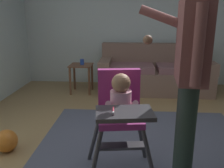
{
  "coord_description": "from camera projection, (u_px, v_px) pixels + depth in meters",
  "views": [
    {
      "loc": [
        -0.04,
        -2.28,
        1.37
      ],
      "look_at": [
        -0.19,
        -0.16,
        0.78
      ],
      "focal_mm": 39.3,
      "sensor_mm": 36.0,
      "label": 1
    }
  ],
  "objects": [
    {
      "name": "wall_far",
      "position": [
        132.0,
        17.0,
        4.84
      ],
      "size": [
        5.13,
        0.06,
        2.68
      ],
      "primitive_type": "cube",
      "color": "silver",
      "rests_on": "ground"
    },
    {
      "name": "ground",
      "position": [
        131.0,
        156.0,
        2.57
      ],
      "size": [
        5.93,
        7.05,
        0.1
      ],
      "primitive_type": "cube",
      "color": "#9B7D50"
    },
    {
      "name": "adult_standing",
      "position": [
        189.0,
        75.0,
        1.84
      ],
      "size": [
        0.51,
        0.52,
        1.67
      ],
      "rotation": [
        0.0,
        0.0,
        3.06
      ],
      "color": "#27372E",
      "rests_on": "ground"
    },
    {
      "name": "side_table",
      "position": [
        81.0,
        72.0,
        4.45
      ],
      "size": [
        0.4,
        0.4,
        0.52
      ],
      "color": "brown",
      "rests_on": "ground"
    },
    {
      "name": "couch",
      "position": [
        155.0,
        73.0,
        4.59
      ],
      "size": [
        2.02,
        0.86,
        0.86
      ],
      "rotation": [
        0.0,
        0.0,
        -1.57
      ],
      "color": "#806456",
      "rests_on": "ground"
    },
    {
      "name": "high_chair",
      "position": [
        120.0,
        107.0,
        2.0
      ],
      "size": [
        0.68,
        0.78,
        0.95
      ],
      "rotation": [
        0.0,
        0.0,
        -1.44
      ],
      "color": "#333237",
      "rests_on": "ground"
    },
    {
      "name": "sippy_cup",
      "position": [
        82.0,
        62.0,
        4.4
      ],
      "size": [
        0.07,
        0.07,
        0.1
      ],
      "primitive_type": "cylinder",
      "color": "#284CB7",
      "rests_on": "side_table"
    },
    {
      "name": "area_rug",
      "position": [
        147.0,
        167.0,
        2.29
      ],
      "size": [
        2.32,
        2.81,
        0.01
      ],
      "primitive_type": "cube",
      "color": "#515669",
      "rests_on": "ground"
    },
    {
      "name": "toy_ball",
      "position": [
        6.0,
        141.0,
        2.54
      ],
      "size": [
        0.24,
        0.24,
        0.24
      ],
      "primitive_type": "sphere",
      "color": "orange",
      "rests_on": "ground"
    }
  ]
}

